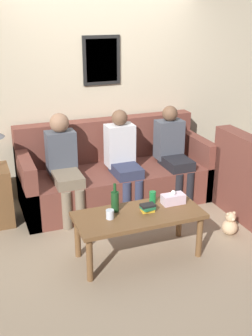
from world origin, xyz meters
TOP-DOWN VIEW (x-y plane):
  - ground_plane at (0.00, 0.00)m, footprint 16.00×16.00m
  - wall_back at (0.00, 1.05)m, footprint 9.00×0.08m
  - couch_main at (0.00, 0.57)m, footprint 2.35×0.94m
  - coffee_table at (-0.22, -0.76)m, footprint 1.24×0.55m
  - wine_bottle at (-0.42, -0.64)m, footprint 0.08×0.08m
  - drinking_glass at (-0.51, -0.76)m, footprint 0.08×0.08m
  - book_stack at (-0.12, -0.76)m, footprint 0.14×0.13m
  - soda_can at (-0.00, -0.60)m, footprint 0.07×0.07m
  - tissue_box at (0.19, -0.69)m, footprint 0.23×0.12m
  - person_left at (-0.67, 0.40)m, footprint 0.34×0.66m
  - person_middle at (0.04, 0.36)m, footprint 0.34×0.59m
  - person_right at (0.72, 0.38)m, footprint 0.34×0.62m
  - teddy_bear at (0.88, -0.72)m, footprint 0.17×0.17m

SIDE VIEW (x-z plane):
  - ground_plane at x=0.00m, z-range 0.00..0.00m
  - teddy_bear at x=0.88m, z-range -0.02..0.25m
  - couch_main at x=0.00m, z-range -0.16..0.83m
  - coffee_table at x=-0.22m, z-range 0.17..0.65m
  - book_stack at x=-0.12m, z-range 0.48..0.56m
  - drinking_glass at x=-0.51m, z-range 0.48..0.57m
  - tissue_box at x=0.19m, z-range 0.46..0.60m
  - soda_can at x=0.00m, z-range 0.48..0.60m
  - wine_bottle at x=-0.42m, z-range 0.44..0.73m
  - person_right at x=0.72m, z-range 0.05..1.23m
  - person_middle at x=0.04m, z-range 0.05..1.24m
  - person_left at x=-0.67m, z-range 0.06..1.25m
  - wall_back at x=0.00m, z-range 0.00..2.60m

